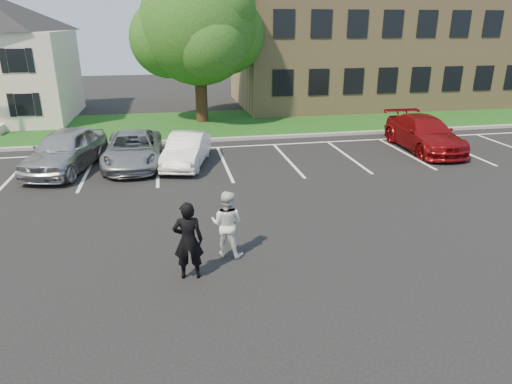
% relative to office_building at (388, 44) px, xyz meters
% --- Properties ---
extents(ground_plane, '(90.00, 90.00, 0.00)m').
position_rel_office_building_xyz_m(ground_plane, '(-14.00, -21.99, -4.16)').
color(ground_plane, black).
rests_on(ground_plane, ground).
extents(curb, '(40.00, 0.30, 0.15)m').
position_rel_office_building_xyz_m(curb, '(-14.00, -9.99, -4.08)').
color(curb, gray).
rests_on(curb, ground).
extents(grass_strip, '(44.00, 8.00, 0.08)m').
position_rel_office_building_xyz_m(grass_strip, '(-14.00, -5.99, -4.12)').
color(grass_strip, '#174418').
rests_on(grass_strip, ground).
extents(stall_lines, '(34.00, 5.36, 0.01)m').
position_rel_office_building_xyz_m(stall_lines, '(-12.60, -13.04, -4.15)').
color(stall_lines, white).
rests_on(stall_lines, ground).
extents(office_building, '(22.40, 10.40, 8.30)m').
position_rel_office_building_xyz_m(office_building, '(0.00, 0.00, 0.00)').
color(office_building, '#A18759').
rests_on(office_building, ground).
extents(tree, '(7.80, 7.20, 8.80)m').
position_rel_office_building_xyz_m(tree, '(-14.13, -5.11, 1.19)').
color(tree, black).
rests_on(tree, ground).
extents(man_black_suit, '(0.73, 0.51, 1.91)m').
position_rel_office_building_xyz_m(man_black_suit, '(-16.00, -23.07, -3.20)').
color(man_black_suit, black).
rests_on(man_black_suit, ground).
extents(man_white_shirt, '(1.06, 0.97, 1.75)m').
position_rel_office_building_xyz_m(man_white_shirt, '(-14.98, -22.13, -3.28)').
color(man_white_shirt, silver).
rests_on(man_white_shirt, ground).
extents(car_silver_west, '(3.19, 5.26, 1.67)m').
position_rel_office_building_xyz_m(car_silver_west, '(-20.41, -13.67, -3.32)').
color(car_silver_west, '#B0AFB4').
rests_on(car_silver_west, ground).
extents(car_silver_minivan, '(2.36, 4.97, 1.37)m').
position_rel_office_building_xyz_m(car_silver_minivan, '(-17.78, -13.47, -3.47)').
color(car_silver_minivan, '#95979C').
rests_on(car_silver_minivan, ground).
extents(car_white_sedan, '(2.38, 4.26, 1.33)m').
position_rel_office_building_xyz_m(car_white_sedan, '(-15.58, -13.91, -3.49)').
color(car_white_sedan, white).
rests_on(car_white_sedan, ground).
extents(car_red_compact, '(2.35, 5.38, 1.54)m').
position_rel_office_building_xyz_m(car_red_compact, '(-4.48, -13.53, -3.39)').
color(car_red_compact, maroon).
rests_on(car_red_compact, ground).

